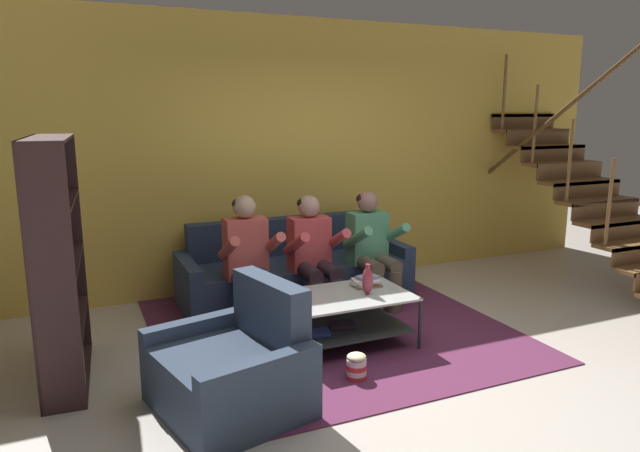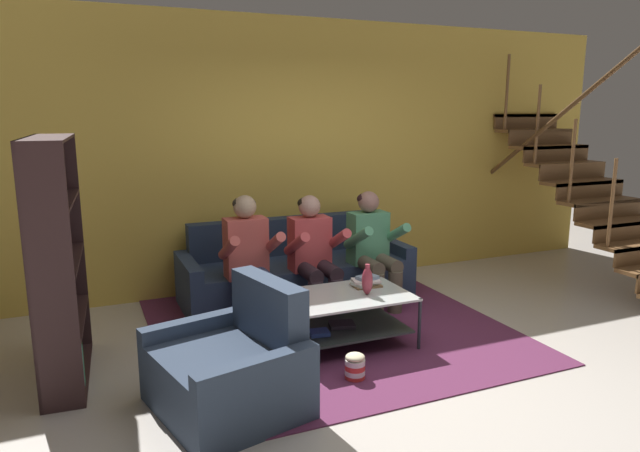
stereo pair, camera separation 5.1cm
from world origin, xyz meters
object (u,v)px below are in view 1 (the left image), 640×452
coffee_table (346,311)px  person_seated_left (249,256)px  person_seated_right (372,245)px  vase (368,280)px  armchair (234,370)px  book_stack (366,282)px  popcorn_tub (356,366)px  person_seated_middle (314,251)px  bookshelf (53,284)px  couch (294,273)px

coffee_table → person_seated_left: bearing=126.9°
person_seated_left → person_seated_right: size_ratio=1.03×
vase → armchair: bearing=-156.5°
book_stack → popcorn_tub: (-0.47, -0.73, -0.38)m
person_seated_left → person_seated_middle: size_ratio=1.03×
person_seated_left → bookshelf: size_ratio=0.67×
person_seated_middle → person_seated_right: 0.63m
book_stack → bookshelf: (-2.44, 0.10, 0.26)m
armchair → popcorn_tub: bearing=2.1°
popcorn_tub → person_seated_right: bearing=57.3°
person_seated_middle → armchair: bearing=-129.8°
couch → bookshelf: bookshelf is taller
person_seated_right → popcorn_tub: bearing=-122.7°
person_seated_middle → book_stack: (0.22, -0.65, -0.14)m
couch → book_stack: bearing=-79.4°
person_seated_right → vase: 0.99m
coffee_table → armchair: bearing=-150.9°
person_seated_middle → book_stack: person_seated_middle is taller
person_seated_middle → popcorn_tub: person_seated_middle is taller
person_seated_left → book_stack: 1.08m
person_seated_right → bookshelf: (-2.86, -0.55, 0.12)m
armchair → person_seated_right: bearing=37.9°
person_seated_middle → person_seated_right: size_ratio=1.00×
person_seated_right → book_stack: 0.78m
book_stack → person_seated_middle: bearing=108.6°
popcorn_tub → vase: bearing=54.9°
bookshelf → armchair: size_ratio=1.58×
person_seated_left → bookshelf: bookshelf is taller
couch → person_seated_left: (-0.63, -0.51, 0.37)m
book_stack → armchair: armchair is taller
vase → person_seated_left: bearing=131.6°
person_seated_left → couch: bearing=38.9°
coffee_table → vase: 0.32m
person_seated_right → armchair: size_ratio=1.03×
couch → armchair: armchair is taller
book_stack → bookshelf: bookshelf is taller
coffee_table → popcorn_tub: 0.66m
person_seated_middle → bookshelf: size_ratio=0.65×
armchair → popcorn_tub: (0.92, 0.03, -0.17)m
coffee_table → popcorn_tub: coffee_table is taller
vase → armchair: size_ratio=0.23×
person_seated_middle → person_seated_right: bearing=0.0°
person_seated_middle → coffee_table: (-0.04, -0.78, -0.33)m
person_seated_right → armchair: 2.32m
vase → armchair: (-1.30, -0.56, -0.29)m
book_stack → couch: bearing=100.6°
person_seated_left → armchair: size_ratio=1.06×
coffee_table → bookshelf: (-2.18, 0.23, 0.45)m
book_stack → armchair: 1.60m
couch → coffee_table: (-0.04, -1.29, 0.02)m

